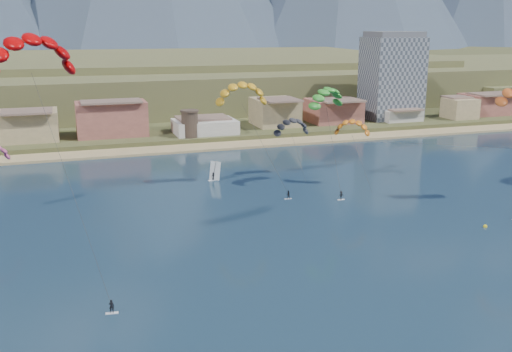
# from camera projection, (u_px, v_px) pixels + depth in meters

# --- Properties ---
(ground) EXTENTS (2400.00, 2400.00, 0.00)m
(ground) POSITION_uv_depth(u_px,v_px,m) (329.00, 303.00, 80.39)
(ground) COLOR #0E2032
(ground) RESTS_ON ground
(beach) EXTENTS (2200.00, 12.00, 0.90)m
(beach) POSITION_uv_depth(u_px,v_px,m) (180.00, 148.00, 177.75)
(beach) COLOR tan
(beach) RESTS_ON ground
(land) EXTENTS (2200.00, 900.00, 4.00)m
(land) POSITION_uv_depth(u_px,v_px,m) (93.00, 60.00, 595.07)
(land) COLOR #4E4C2A
(land) RESTS_ON ground
(foothills) EXTENTS (940.00, 210.00, 18.00)m
(foothills) POSITION_uv_depth(u_px,v_px,m) (175.00, 80.00, 298.53)
(foothills) COLOR brown
(foothills) RESTS_ON ground
(town) EXTENTS (400.00, 24.00, 12.00)m
(town) POSITION_uv_depth(u_px,v_px,m) (38.00, 122.00, 178.40)
(town) COLOR beige
(town) RESTS_ON ground
(apartment_tower) EXTENTS (20.00, 16.00, 32.00)m
(apartment_tower) POSITION_uv_depth(u_px,v_px,m) (392.00, 76.00, 219.24)
(apartment_tower) COLOR gray
(apartment_tower) RESTS_ON ground
(watchtower) EXTENTS (5.82, 5.82, 8.60)m
(watchtower) POSITION_uv_depth(u_px,v_px,m) (190.00, 123.00, 185.07)
(watchtower) COLOR #47382D
(watchtower) RESTS_ON ground
(kitesurfer_red) EXTENTS (15.97, 21.24, 38.32)m
(kitesurfer_red) POSITION_uv_depth(u_px,v_px,m) (29.00, 48.00, 80.99)
(kitesurfer_red) COLOR silver
(kitesurfer_red) RESTS_ON ground
(kitesurfer_yellow) EXTENTS (13.69, 15.73, 26.80)m
(kitesurfer_yellow) POSITION_uv_depth(u_px,v_px,m) (242.00, 90.00, 131.60)
(kitesurfer_yellow) COLOR silver
(kitesurfer_yellow) RESTS_ON ground
(kitesurfer_green) EXTENTS (11.30, 15.59, 24.48)m
(kitesurfer_green) POSITION_uv_depth(u_px,v_px,m) (327.00, 95.00, 131.81)
(kitesurfer_green) COLOR silver
(kitesurfer_green) RESTS_ON ground
(distant_kite_dark) EXTENTS (9.86, 6.27, 16.47)m
(distant_kite_dark) POSITION_uv_depth(u_px,v_px,m) (292.00, 124.00, 143.93)
(distant_kite_dark) COLOR #262626
(distant_kite_dark) RESTS_ON ground
(distant_kite_orange) EXTENTS (8.99, 7.67, 17.40)m
(distant_kite_orange) POSITION_uv_depth(u_px,v_px,m) (352.00, 125.00, 134.97)
(distant_kite_orange) COLOR #262626
(distant_kite_orange) RESTS_ON ground
(windsurfer) EXTENTS (2.67, 2.93, 4.61)m
(windsurfer) POSITION_uv_depth(u_px,v_px,m) (214.00, 175.00, 142.43)
(windsurfer) COLOR silver
(windsurfer) RESTS_ON ground
(buoy) EXTENTS (0.76, 0.76, 0.76)m
(buoy) POSITION_uv_depth(u_px,v_px,m) (485.00, 226.00, 110.10)
(buoy) COLOR yellow
(buoy) RESTS_ON ground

